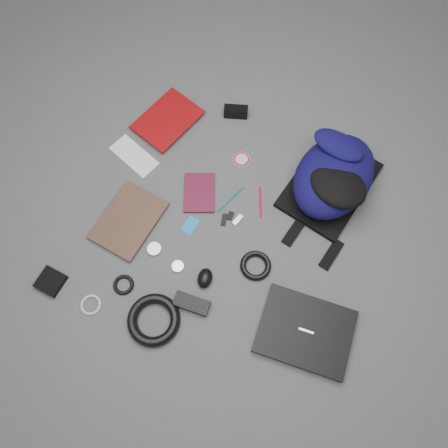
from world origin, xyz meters
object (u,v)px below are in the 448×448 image
(mouse, at_px, (205,278))
(pouch, at_px, (51,281))
(textbook_red, at_px, (151,107))
(backpack, at_px, (334,176))
(power_brick, at_px, (192,304))
(compact_camera, at_px, (236,112))
(laptop, at_px, (305,331))
(dvd_case, at_px, (199,193))
(comic_book, at_px, (107,208))

(mouse, xyz_separation_m, pouch, (-0.55, -0.20, -0.01))
(textbook_red, height_order, pouch, textbook_red)
(backpack, distance_m, power_brick, 0.74)
(compact_camera, bearing_deg, power_brick, -97.18)
(laptop, bearing_deg, dvd_case, 143.97)
(pouch, bearing_deg, comic_book, 77.47)
(dvd_case, relative_size, compact_camera, 1.71)
(laptop, relative_size, dvd_case, 1.88)
(power_brick, relative_size, pouch, 1.42)
(textbook_red, distance_m, pouch, 0.85)
(dvd_case, bearing_deg, laptop, -54.42)
(comic_book, xyz_separation_m, mouse, (0.47, -0.14, 0.01))
(laptop, distance_m, textbook_red, 1.15)
(laptop, height_order, dvd_case, laptop)
(backpack, height_order, compact_camera, backpack)
(power_brick, bearing_deg, comic_book, 151.53)
(backpack, relative_size, textbook_red, 1.64)
(comic_book, bearing_deg, laptop, -2.79)
(mouse, bearing_deg, power_brick, -104.13)
(laptop, bearing_deg, comic_book, 166.25)
(power_brick, xyz_separation_m, pouch, (-0.54, -0.10, -0.00))
(comic_book, height_order, power_brick, power_brick)
(laptop, xyz_separation_m, mouse, (-0.41, 0.07, 0.00))
(dvd_case, relative_size, power_brick, 1.33)
(backpack, height_order, laptop, backpack)
(comic_book, bearing_deg, dvd_case, 40.62)
(textbook_red, height_order, compact_camera, compact_camera)
(comic_book, xyz_separation_m, pouch, (-0.08, -0.35, 0.00))
(backpack, xyz_separation_m, compact_camera, (-0.48, 0.20, -0.06))
(laptop, bearing_deg, backpack, 95.34)
(mouse, distance_m, power_brick, 0.11)
(laptop, bearing_deg, compact_camera, 123.17)
(compact_camera, bearing_deg, pouch, -128.87)
(comic_book, bearing_deg, pouch, -92.01)
(laptop, distance_m, mouse, 0.42)
(laptop, relative_size, pouch, 3.55)
(backpack, height_order, power_brick, backpack)
(backpack, distance_m, laptop, 0.61)
(pouch, bearing_deg, laptop, 8.07)
(dvd_case, bearing_deg, pouch, -145.88)
(laptop, distance_m, power_brick, 0.43)
(compact_camera, xyz_separation_m, mouse, (0.13, -0.74, -0.01))
(dvd_case, xyz_separation_m, pouch, (-0.40, -0.53, 0.01))
(backpack, height_order, mouse, backpack)
(laptop, height_order, compact_camera, compact_camera)
(backpack, xyz_separation_m, mouse, (-0.35, -0.54, -0.07))
(laptop, relative_size, comic_book, 1.16)
(dvd_case, bearing_deg, backpack, 3.71)
(dvd_case, relative_size, pouch, 1.89)
(backpack, relative_size, power_brick, 3.39)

